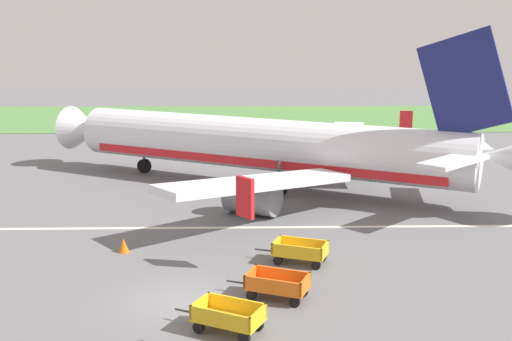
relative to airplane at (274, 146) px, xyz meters
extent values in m
plane|color=slate|center=(-4.75, -19.42, -3.05)|extent=(220.00, 220.00, 0.00)
cube|color=#518442|center=(-4.75, 40.39, -3.02)|extent=(220.00, 28.00, 0.06)
cube|color=silver|center=(-4.75, -9.45, -3.05)|extent=(120.00, 0.36, 0.01)
cylinder|color=silver|center=(-0.91, 0.49, 0.10)|extent=(28.11, 17.61, 3.70)
cube|color=red|center=(-0.91, 0.49, -0.92)|extent=(25.39, 16.01, 0.56)
cone|color=silver|center=(-15.39, 8.39, 0.10)|extent=(4.55, 4.72, 3.63)
cube|color=silver|center=(-1.28, -8.81, -0.57)|extent=(11.70, 10.26, 1.35)
cube|color=red|center=(-2.09, -15.78, 0.38)|extent=(0.85, 0.98, 1.90)
cylinder|color=gray|center=(-1.61, -6.85, -1.92)|extent=(3.81, 3.38, 2.10)
cube|color=silver|center=(6.71, 5.85, -0.57)|extent=(4.08, 13.21, 1.35)
cube|color=red|center=(12.13, 10.30, 0.38)|extent=(1.12, 0.33, 1.90)
cylinder|color=gray|center=(4.89, 5.07, -1.92)|extent=(3.81, 3.38, 2.10)
cube|color=navy|center=(11.21, -6.11, 4.85)|extent=(5.42, 3.18, 6.88)
cube|color=silver|center=(9.85, -9.02, 0.70)|extent=(5.01, 4.88, 0.24)
cube|color=silver|center=(12.92, -3.40, 0.70)|extent=(2.73, 5.44, 0.24)
cylinder|color=#4C4C51|center=(-10.12, 5.52, -1.48)|extent=(0.20, 0.20, 2.04)
cylinder|color=black|center=(-10.12, 5.52, -2.50)|extent=(1.18, 0.92, 1.10)
cylinder|color=#4C4C51|center=(0.24, -2.63, -1.48)|extent=(0.20, 0.20, 2.04)
cylinder|color=black|center=(0.24, -2.63, -2.50)|extent=(1.18, 0.92, 1.10)
cylinder|color=#4C4C51|center=(2.34, 1.23, -1.48)|extent=(0.20, 0.20, 2.04)
cylinder|color=black|center=(2.34, 1.23, -2.50)|extent=(1.18, 0.92, 1.10)
cube|color=gold|center=(-2.74, -22.24, -2.57)|extent=(2.86, 2.38, 0.08)
cube|color=gold|center=(-3.03, -22.82, -2.26)|extent=(2.28, 1.21, 0.55)
cube|color=gold|center=(-2.44, -21.66, -2.26)|extent=(2.28, 1.21, 0.55)
cube|color=gold|center=(-3.81, -21.70, -2.26)|extent=(0.72, 1.30, 0.55)
cube|color=gold|center=(-1.66, -22.78, -2.26)|extent=(0.72, 1.30, 0.55)
cylinder|color=#2D2D33|center=(-4.34, -21.43, -2.61)|extent=(0.93, 0.52, 0.08)
cylinder|color=black|center=(-3.82, -22.32, -2.83)|extent=(0.46, 0.34, 0.44)
cylinder|color=black|center=(-3.32, -21.32, -2.83)|extent=(0.46, 0.34, 0.44)
cylinder|color=black|center=(-2.15, -23.16, -2.83)|extent=(0.46, 0.34, 0.44)
cylinder|color=black|center=(-1.65, -22.16, -2.83)|extent=(0.46, 0.34, 0.44)
cube|color=orange|center=(-0.77, -19.28, -2.57)|extent=(2.84, 2.24, 0.08)
cube|color=orange|center=(-1.01, -19.88, -2.26)|extent=(2.35, 1.04, 0.55)
cube|color=orange|center=(-0.52, -18.68, -2.26)|extent=(2.35, 1.04, 0.55)
cube|color=orange|center=(-1.88, -18.83, -2.26)|extent=(0.62, 1.33, 0.55)
cube|color=orange|center=(0.34, -19.74, -2.26)|extent=(0.62, 1.33, 0.55)
cylinder|color=#2D2D33|center=(-2.43, -18.60, -2.61)|extent=(0.96, 0.45, 0.08)
cylinder|color=black|center=(-1.85, -19.45, -2.83)|extent=(0.47, 0.31, 0.44)
cylinder|color=black|center=(-1.42, -18.41, -2.83)|extent=(0.47, 0.31, 0.44)
cylinder|color=black|center=(-0.11, -20.16, -2.83)|extent=(0.47, 0.31, 0.44)
cylinder|color=black|center=(0.31, -19.12, -2.83)|extent=(0.47, 0.31, 0.44)
cube|color=gold|center=(0.55, -15.21, -2.57)|extent=(2.83, 2.20, 0.08)
cube|color=gold|center=(0.31, -15.81, -2.26)|extent=(2.37, 0.98, 0.55)
cube|color=gold|center=(0.78, -14.60, -2.26)|extent=(2.37, 0.98, 0.55)
cube|color=gold|center=(-0.58, -14.78, -2.26)|extent=(0.59, 1.34, 0.55)
cube|color=gold|center=(1.67, -15.64, -2.26)|extent=(0.59, 1.34, 0.55)
cylinder|color=#2D2D33|center=(-1.14, -14.57, -2.61)|extent=(0.96, 0.43, 0.08)
cylinder|color=black|center=(-0.53, -15.40, -2.83)|extent=(0.47, 0.31, 0.44)
cylinder|color=black|center=(-0.13, -14.35, -2.83)|extent=(0.47, 0.31, 0.44)
cylinder|color=black|center=(1.22, -16.06, -2.83)|extent=(0.47, 0.31, 0.44)
cylinder|color=black|center=(1.62, -15.02, -2.83)|extent=(0.47, 0.31, 0.44)
cone|color=orange|center=(-8.23, -13.46, -2.69)|extent=(0.55, 0.55, 0.72)
camera|label=1|loc=(-2.16, -43.33, 7.56)|focal=43.43mm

